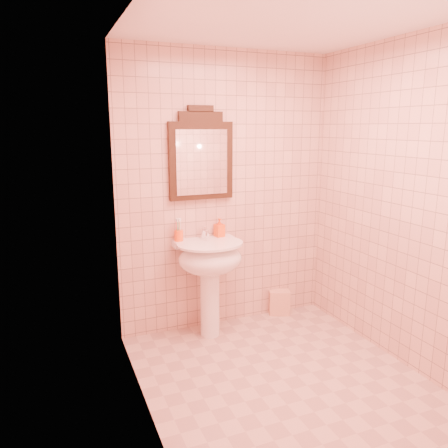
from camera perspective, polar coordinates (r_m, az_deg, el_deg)
name	(u,v)px	position (r m, az deg, el deg)	size (l,w,h in m)	color
floor	(283,379)	(3.47, 7.68, -19.47)	(2.20, 2.20, 0.00)	#C7A490
back_wall	(226,193)	(3.98, 0.27, 4.09)	(2.00, 0.02, 2.50)	beige
pedestal_sink	(210,265)	(3.82, -1.84, -5.37)	(0.58, 0.58, 0.86)	white
faucet	(204,233)	(3.87, -2.58, -1.14)	(0.04, 0.16, 0.11)	white
mirror	(201,157)	(3.83, -3.01, 8.76)	(0.58, 0.06, 0.80)	black
toothbrush_cup	(179,235)	(3.82, -5.93, -1.49)	(0.08, 0.08, 0.18)	#FF5515
soap_dispenser	(219,228)	(3.94, -0.60, -0.47)	(0.08, 0.08, 0.17)	#F45614
towel	(279,302)	(4.47, 7.21, -10.11)	(0.20, 0.13, 0.24)	#E7B288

